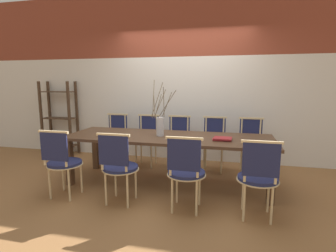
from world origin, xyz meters
TOP-DOWN VIEW (x-y plane):
  - ground_plane at (0.00, 0.00)m, footprint 16.00×16.00m
  - wall_rear at (0.00, 1.34)m, footprint 12.00×0.06m
  - dining_table at (0.00, 0.00)m, footprint 3.01×0.98m
  - chair_near_leftend at (-1.22, -0.79)m, footprint 0.46×0.46m
  - chair_near_left at (-0.43, -0.79)m, footprint 0.46×0.46m
  - chair_near_center at (0.40, -0.79)m, footprint 0.46×0.46m
  - chair_near_right at (1.20, -0.79)m, footprint 0.46×0.46m
  - chair_far_leftend at (-1.21, 0.79)m, footprint 0.46×0.46m
  - chair_far_left at (-0.59, 0.79)m, footprint 0.46×0.46m
  - chair_far_center at (-0.01, 0.79)m, footprint 0.46×0.46m
  - chair_far_right at (0.62, 0.79)m, footprint 0.46×0.46m
  - chair_far_rightend at (1.23, 0.79)m, footprint 0.46×0.46m
  - vase_centerpiece at (-0.12, -0.01)m, footprint 0.37×0.34m
  - book_stack at (0.79, -0.10)m, footprint 0.27×0.21m
  - shelving_rack at (-2.62, 1.11)m, footprint 0.71×0.32m

SIDE VIEW (x-z plane):
  - ground_plane at x=0.00m, z-range 0.00..0.00m
  - chair_near_leftend at x=-1.22m, z-range 0.04..0.97m
  - chair_near_left at x=-0.43m, z-range 0.04..0.97m
  - chair_near_center at x=0.40m, z-range 0.04..0.97m
  - chair_near_right at x=1.20m, z-range 0.04..0.97m
  - chair_far_leftend at x=-1.21m, z-range 0.04..0.97m
  - chair_far_left at x=-0.59m, z-range 0.04..0.97m
  - chair_far_center at x=-0.01m, z-range 0.04..0.97m
  - chair_far_right at x=0.62m, z-range 0.04..0.97m
  - chair_far_rightend at x=1.23m, z-range 0.04..0.97m
  - dining_table at x=0.00m, z-range 0.29..1.01m
  - book_stack at x=0.79m, z-range 0.73..0.77m
  - shelving_rack at x=-2.62m, z-range 0.00..1.53m
  - vase_centerpiece at x=-0.12m, z-range 0.48..1.29m
  - wall_rear at x=0.00m, z-range 0.00..3.20m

